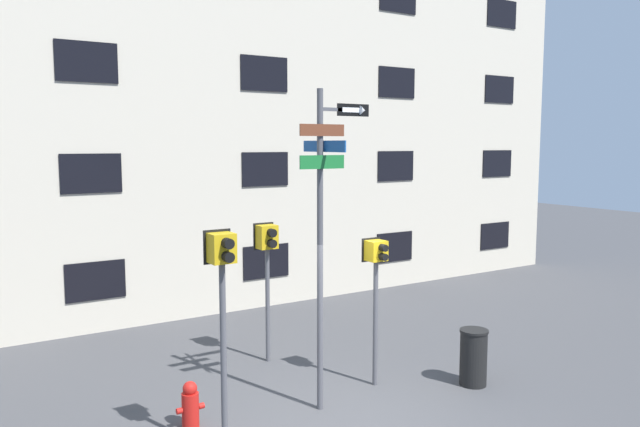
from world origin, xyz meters
TOP-DOWN VIEW (x-y plane):
  - ground_plane at (0.00, 0.00)m, footprint 60.00×60.00m
  - building_facade at (0.00, 6.75)m, footprint 24.00×0.63m
  - street_sign_pole at (-0.00, 0.74)m, footprint 1.22×1.10m
  - pedestrian_signal_left at (-1.87, 0.15)m, footprint 0.36×0.40m
  - pedestrian_signal_right at (1.20, 1.05)m, footprint 0.36×0.40m
  - pedestrian_signal_across at (0.24, 3.00)m, footprint 0.40×0.40m
  - fire_hydrant at (-1.93, 1.20)m, footprint 0.40×0.24m
  - trash_bin at (2.58, 0.18)m, footprint 0.47×0.47m

SIDE VIEW (x-z plane):
  - ground_plane at x=0.00m, z-range 0.00..0.00m
  - fire_hydrant at x=-1.93m, z-range -0.01..0.65m
  - trash_bin at x=2.58m, z-range 0.00..0.94m
  - pedestrian_signal_right at x=1.20m, z-range 0.67..3.11m
  - pedestrian_signal_across at x=0.24m, z-range 0.75..3.29m
  - pedestrian_signal_left at x=-1.87m, z-range 0.79..3.70m
  - street_sign_pole at x=0.00m, z-range 0.48..5.23m
  - building_facade at x=0.00m, z-range 0.00..11.20m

